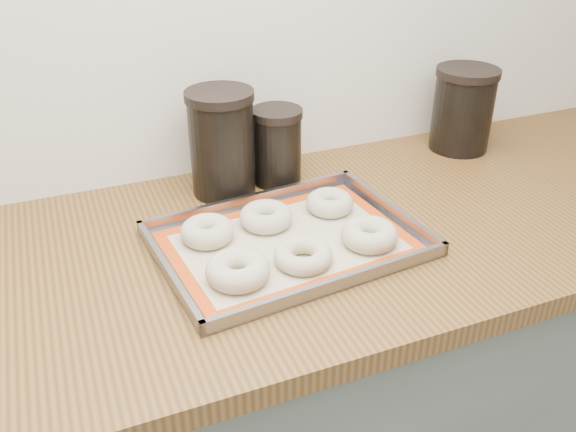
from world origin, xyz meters
name	(u,v)px	position (x,y,z in m)	size (l,w,h in m)	color
cabinet	(365,388)	(0.00, 1.68, 0.43)	(3.00, 0.65, 0.86)	#5C695C
countertop	(379,224)	(0.00, 1.68, 0.88)	(3.06, 0.68, 0.04)	brown
baking_tray	(288,241)	(-0.21, 1.64, 0.91)	(0.49, 0.37, 0.03)	gray
baking_mat	(288,242)	(-0.21, 1.64, 0.90)	(0.45, 0.33, 0.00)	#C6B793
bagel_front_left	(238,270)	(-0.33, 1.57, 0.92)	(0.11, 0.11, 0.04)	beige
bagel_front_mid	(303,256)	(-0.21, 1.57, 0.92)	(0.10, 0.10, 0.03)	beige
bagel_front_right	(369,235)	(-0.08, 1.58, 0.92)	(0.10, 0.10, 0.04)	beige
bagel_back_left	(207,231)	(-0.34, 1.71, 0.92)	(0.10, 0.10, 0.04)	beige
bagel_back_mid	(266,217)	(-0.22, 1.72, 0.92)	(0.10, 0.10, 0.04)	beige
bagel_back_right	(330,203)	(-0.09, 1.72, 0.92)	(0.09, 0.09, 0.04)	beige
canister_left	(222,143)	(-0.25, 1.89, 1.01)	(0.14, 0.14, 0.22)	black
canister_mid	(277,146)	(-0.13, 1.89, 0.98)	(0.11, 0.11, 0.16)	black
canister_right	(463,109)	(0.34, 1.89, 1.00)	(0.15, 0.15, 0.20)	black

